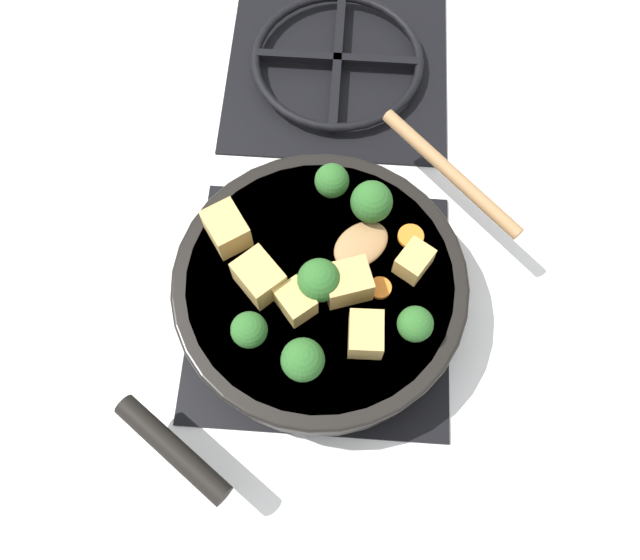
# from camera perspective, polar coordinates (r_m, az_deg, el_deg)

# --- Properties ---
(ground_plane) EXTENTS (2.40, 2.40, 0.00)m
(ground_plane) POSITION_cam_1_polar(r_m,az_deg,el_deg) (0.76, 0.00, -2.34)
(ground_plane) COLOR white
(front_burner_grate) EXTENTS (0.31, 0.31, 0.03)m
(front_burner_grate) POSITION_cam_1_polar(r_m,az_deg,el_deg) (0.75, 0.00, -2.03)
(front_burner_grate) COLOR black
(front_burner_grate) RESTS_ON ground_plane
(rear_burner_grate) EXTENTS (0.31, 0.31, 0.03)m
(rear_burner_grate) POSITION_cam_1_polar(r_m,az_deg,el_deg) (0.93, 1.60, 19.21)
(rear_burner_grate) COLOR black
(rear_burner_grate) RESTS_ON ground_plane
(skillet_pan) EXTENTS (0.36, 0.40, 0.06)m
(skillet_pan) POSITION_cam_1_polar(r_m,az_deg,el_deg) (0.70, -0.09, -0.86)
(skillet_pan) COLOR black
(skillet_pan) RESTS_ON front_burner_grate
(wooden_spoon) EXTENTS (0.22, 0.22, 0.02)m
(wooden_spoon) POSITION_cam_1_polar(r_m,az_deg,el_deg) (0.72, 8.29, 6.85)
(wooden_spoon) COLOR #A87A4C
(wooden_spoon) RESTS_ON skillet_pan
(tofu_cube_center_large) EXTENTS (0.05, 0.05, 0.03)m
(tofu_cube_center_large) POSITION_cam_1_polar(r_m,az_deg,el_deg) (0.68, 8.59, 1.71)
(tofu_cube_center_large) COLOR tan
(tofu_cube_center_large) RESTS_ON skillet_pan
(tofu_cube_near_handle) EXTENTS (0.06, 0.05, 0.04)m
(tofu_cube_near_handle) POSITION_cam_1_polar(r_m,az_deg,el_deg) (0.66, 2.51, -0.23)
(tofu_cube_near_handle) COLOR tan
(tofu_cube_near_handle) RESTS_ON skillet_pan
(tofu_cube_east_chunk) EXTENTS (0.04, 0.04, 0.03)m
(tofu_cube_east_chunk) POSITION_cam_1_polar(r_m,az_deg,el_deg) (0.64, 4.21, -4.98)
(tofu_cube_east_chunk) COLOR tan
(tofu_cube_east_chunk) RESTS_ON skillet_pan
(tofu_cube_west_chunk) EXTENTS (0.06, 0.06, 0.04)m
(tofu_cube_west_chunk) POSITION_cam_1_polar(r_m,az_deg,el_deg) (0.66, -5.59, 0.24)
(tofu_cube_west_chunk) COLOR tan
(tofu_cube_west_chunk) RESTS_ON skillet_pan
(tofu_cube_back_piece) EXTENTS (0.05, 0.05, 0.03)m
(tofu_cube_back_piece) POSITION_cam_1_polar(r_m,az_deg,el_deg) (0.65, -2.26, -2.00)
(tofu_cube_back_piece) COLOR tan
(tofu_cube_back_piece) RESTS_ON skillet_pan
(tofu_cube_front_piece) EXTENTS (0.06, 0.06, 0.04)m
(tofu_cube_front_piece) POSITION_cam_1_polar(r_m,az_deg,el_deg) (0.69, -8.53, 4.64)
(tofu_cube_front_piece) COLOR tan
(tofu_cube_front_piece) RESTS_ON skillet_pan
(broccoli_floret_near_spoon) EXTENTS (0.04, 0.04, 0.05)m
(broccoli_floret_near_spoon) POSITION_cam_1_polar(r_m,az_deg,el_deg) (0.71, 1.09, 9.04)
(broccoli_floret_near_spoon) COLOR #709956
(broccoli_floret_near_spoon) RESTS_ON skillet_pan
(broccoli_floret_center_top) EXTENTS (0.05, 0.05, 0.05)m
(broccoli_floret_center_top) POSITION_cam_1_polar(r_m,az_deg,el_deg) (0.69, 4.74, 7.13)
(broccoli_floret_center_top) COLOR #709956
(broccoli_floret_center_top) RESTS_ON skillet_pan
(broccoli_floret_east_rim) EXTENTS (0.04, 0.04, 0.04)m
(broccoli_floret_east_rim) POSITION_cam_1_polar(r_m,az_deg,el_deg) (0.64, 8.70, -4.01)
(broccoli_floret_east_rim) COLOR #709956
(broccoli_floret_east_rim) RESTS_ON skillet_pan
(broccoli_floret_west_rim) EXTENTS (0.05, 0.05, 0.05)m
(broccoli_floret_west_rim) POSITION_cam_1_polar(r_m,az_deg,el_deg) (0.65, -0.00, -0.04)
(broccoli_floret_west_rim) COLOR #709956
(broccoli_floret_west_rim) RESTS_ON skillet_pan
(broccoli_floret_north_edge) EXTENTS (0.04, 0.04, 0.05)m
(broccoli_floret_north_edge) POSITION_cam_1_polar(r_m,az_deg,el_deg) (0.64, -6.49, -4.57)
(broccoli_floret_north_edge) COLOR #709956
(broccoli_floret_north_edge) RESTS_ON skillet_pan
(broccoli_floret_south_cluster) EXTENTS (0.04, 0.04, 0.05)m
(broccoli_floret_south_cluster) POSITION_cam_1_polar(r_m,az_deg,el_deg) (0.62, -1.59, -7.31)
(broccoli_floret_south_cluster) COLOR #709956
(broccoli_floret_south_cluster) RESTS_ON skillet_pan
(carrot_slice_orange_thin) EXTENTS (0.03, 0.03, 0.01)m
(carrot_slice_orange_thin) POSITION_cam_1_polar(r_m,az_deg,el_deg) (0.71, 8.29, 3.97)
(carrot_slice_orange_thin) COLOR orange
(carrot_slice_orange_thin) RESTS_ON skillet_pan
(carrot_slice_near_center) EXTENTS (0.02, 0.02, 0.01)m
(carrot_slice_near_center) POSITION_cam_1_polar(r_m,az_deg,el_deg) (0.68, 5.51, -0.72)
(carrot_slice_near_center) COLOR orange
(carrot_slice_near_center) RESTS_ON skillet_pan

